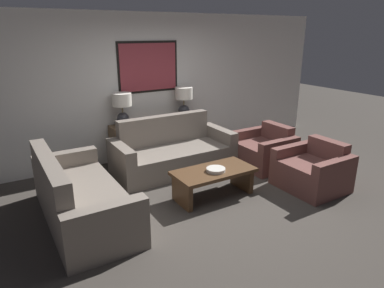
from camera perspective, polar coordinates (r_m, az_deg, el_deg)
name	(u,v)px	position (r m, az deg, el deg)	size (l,w,h in m)	color
ground_plane	(218,200)	(5.02, 4.34, -9.33)	(20.00, 20.00, 0.00)	#3D3833
back_wall	(148,87)	(6.54, -7.35, 9.43)	(8.12, 0.12, 2.65)	silver
console_table	(156,140)	(6.52, -6.05, 0.70)	(1.70, 0.37, 0.72)	brown
table_lamp_left	(122,106)	(6.11, -11.56, 6.30)	(0.34, 0.34, 0.59)	#333338
table_lamp_right	(184,99)	(6.62, -1.38, 7.58)	(0.34, 0.34, 0.59)	#333338
couch_by_back_wall	(173,153)	(5.97, -3.25, -1.55)	(2.08, 0.91, 0.91)	slate
couch_by_side	(79,199)	(4.62, -18.27, -8.69)	(0.91, 2.08, 0.91)	slate
coffee_table	(214,177)	(5.00, 3.62, -5.50)	(1.19, 0.59, 0.42)	#4C331E
decorative_bowl	(216,170)	(4.90, 3.99, -4.29)	(0.27, 0.27, 0.05)	beige
armchair_near_back_wall	(264,151)	(6.29, 11.87, -1.14)	(0.85, 0.94, 0.73)	brown
armchair_near_camera	(313,171)	(5.60, 19.45, -4.29)	(0.85, 0.94, 0.73)	brown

